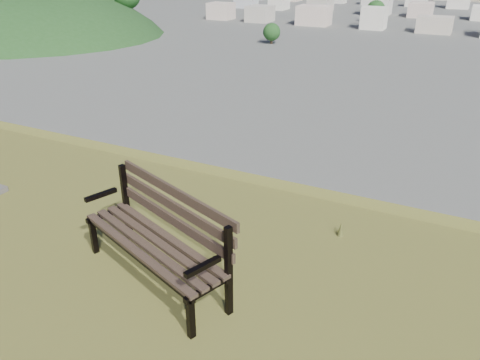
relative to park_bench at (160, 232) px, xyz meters
The scene contains 2 objects.
park_bench is the anchor object (origin of this frame).
green_wooded_hill 209.89m from the park_bench, 142.36° to the left, with size 150.10×120.08×75.05m.
Camera 1 is at (3.45, -1.65, 28.10)m, focal length 35.00 mm.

